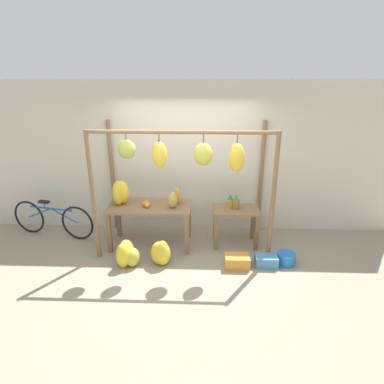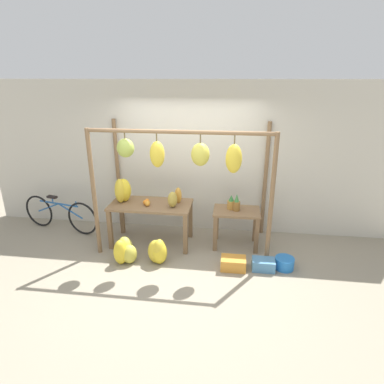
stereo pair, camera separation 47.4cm
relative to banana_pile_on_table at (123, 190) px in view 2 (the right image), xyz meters
name	(u,v)px [view 2 (the right image)]	position (x,y,z in m)	size (l,w,h in m)	color
ground_plane	(178,266)	(1.09, -0.74, -0.96)	(20.00, 20.00, 0.00)	gray
shop_wall_back	(190,158)	(1.09, 0.70, 0.44)	(8.00, 0.08, 2.80)	beige
stall_awning	(183,164)	(1.13, -0.33, 0.60)	(2.86, 1.27, 2.11)	brown
display_table_main	(151,210)	(0.50, -0.05, -0.33)	(1.41, 0.71, 0.76)	brown
display_table_side	(236,219)	(1.99, 0.04, -0.45)	(0.79, 0.53, 0.68)	brown
banana_pile_on_table	(123,190)	(0.00, 0.00, 0.00)	(0.38, 0.41, 0.43)	yellow
orange_pile	(147,203)	(0.45, -0.10, -0.17)	(0.13, 0.24, 0.09)	orange
pineapple_cluster	(234,203)	(1.93, 0.07, -0.17)	(0.22, 0.18, 0.30)	olive
banana_pile_ground_left	(125,251)	(0.22, -0.72, -0.77)	(0.46, 0.49, 0.42)	gold
banana_pile_ground_right	(158,252)	(0.77, -0.69, -0.76)	(0.39, 0.37, 0.42)	yellow
fruit_crate_white	(233,263)	(1.96, -0.71, -0.87)	(0.39, 0.27, 0.19)	orange
blue_bucket	(284,263)	(2.76, -0.59, -0.87)	(0.30, 0.30, 0.18)	blue
parked_bicycle	(60,214)	(-1.38, 0.21, -0.62)	(1.66, 0.41, 0.69)	black
papaya_pile	(175,198)	(0.93, -0.07, -0.07)	(0.26, 0.41, 0.28)	gold
fruit_crate_purple	(263,264)	(2.43, -0.67, -0.88)	(0.35, 0.24, 0.17)	#4C84B2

